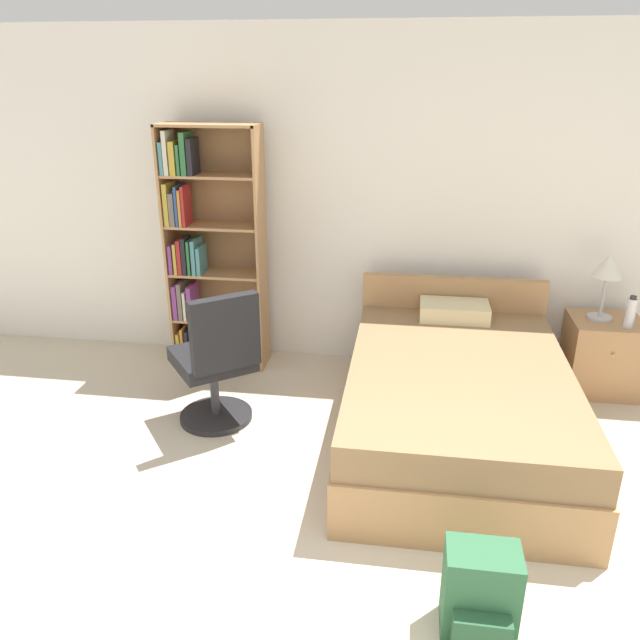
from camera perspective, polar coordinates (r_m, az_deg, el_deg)
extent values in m
cube|color=white|center=(4.92, 7.29, 10.42)|extent=(9.00, 0.06, 2.60)
cube|color=#AD7F51|center=(5.08, -13.42, 6.34)|extent=(0.02, 0.31, 1.91)
cube|color=#AD7F51|center=(4.86, -5.35, 6.15)|extent=(0.02, 0.31, 1.91)
cube|color=#936C45|center=(5.10, -8.98, 6.71)|extent=(0.75, 0.01, 1.91)
cube|color=#AD7F51|center=(5.29, -8.85, -3.62)|extent=(0.71, 0.29, 0.02)
cube|color=gold|center=(5.31, -12.47, -2.18)|extent=(0.03, 0.22, 0.25)
cube|color=orange|center=(5.27, -12.18, -2.07)|extent=(0.02, 0.18, 0.30)
cube|color=black|center=(5.28, -11.73, -2.09)|extent=(0.03, 0.22, 0.28)
cube|color=teal|center=(5.26, -11.22, -2.28)|extent=(0.04, 0.21, 0.26)
cube|color=orange|center=(5.24, -10.76, -2.19)|extent=(0.03, 0.21, 0.28)
cube|color=maroon|center=(5.23, -10.29, -1.95)|extent=(0.04, 0.23, 0.32)
cube|color=beige|center=(5.22, -9.78, -2.19)|extent=(0.04, 0.23, 0.28)
cube|color=#AD7F51|center=(5.14, -9.09, 0.22)|extent=(0.71, 0.29, 0.02)
cube|color=#7A387F|center=(5.14, -12.85, 1.76)|extent=(0.04, 0.18, 0.28)
cube|color=#665B51|center=(5.15, -12.30, 1.96)|extent=(0.03, 0.24, 0.30)
cube|color=beige|center=(5.13, -11.98, 1.50)|extent=(0.02, 0.20, 0.23)
cube|color=#7A387F|center=(5.12, -11.52, 1.74)|extent=(0.04, 0.21, 0.28)
cube|color=#AD7F51|center=(5.01, -9.35, 4.28)|extent=(0.71, 0.29, 0.02)
cube|color=#7A387F|center=(5.06, -13.13, 5.63)|extent=(0.03, 0.23, 0.23)
cube|color=gold|center=(5.03, -12.78, 5.65)|extent=(0.02, 0.20, 0.24)
cube|color=maroon|center=(5.01, -12.43, 5.80)|extent=(0.03, 0.20, 0.27)
cube|color=black|center=(4.99, -12.08, 5.84)|extent=(0.03, 0.17, 0.29)
cube|color=#2D6638|center=(4.98, -11.65, 5.73)|extent=(0.02, 0.18, 0.27)
cube|color=teal|center=(4.99, -11.15, 5.82)|extent=(0.03, 0.23, 0.27)
cube|color=teal|center=(4.97, -10.77, 5.46)|extent=(0.03, 0.19, 0.22)
cube|color=#AD7F51|center=(4.91, -9.62, 8.52)|extent=(0.71, 0.29, 0.02)
cube|color=gold|center=(4.95, -13.57, 10.31)|extent=(0.04, 0.20, 0.32)
cube|color=#665B51|center=(4.93, -13.08, 9.92)|extent=(0.04, 0.19, 0.25)
cube|color=navy|center=(4.94, -12.60, 10.27)|extent=(0.02, 0.24, 0.30)
cube|color=orange|center=(4.93, -12.30, 10.12)|extent=(0.02, 0.23, 0.27)
cube|color=maroon|center=(4.89, -12.12, 10.21)|extent=(0.02, 0.18, 0.30)
cube|color=#AD7F51|center=(4.84, -9.91, 12.91)|extent=(0.71, 0.29, 0.02)
cube|color=teal|center=(4.90, -13.97, 14.21)|extent=(0.03, 0.20, 0.24)
cube|color=beige|center=(4.87, -13.65, 14.69)|extent=(0.03, 0.19, 0.32)
cube|color=gold|center=(4.88, -12.98, 14.30)|extent=(0.04, 0.22, 0.24)
cube|color=#2D6638|center=(4.85, -12.52, 14.17)|extent=(0.02, 0.20, 0.22)
cube|color=#2D6638|center=(4.84, -12.07, 14.70)|extent=(0.04, 0.21, 0.31)
cube|color=black|center=(4.81, -11.54, 14.45)|extent=(0.04, 0.19, 0.26)
cube|color=#AD7F51|center=(4.80, -10.20, 17.17)|extent=(0.75, 0.31, 0.02)
cube|color=#AD7F51|center=(4.17, 12.24, -8.80)|extent=(1.38, 2.09, 0.34)
cube|color=olive|center=(4.04, 12.55, -5.40)|extent=(1.35, 2.05, 0.22)
cube|color=#AD7F51|center=(4.97, 11.85, -0.60)|extent=(1.38, 0.08, 0.81)
cube|color=beige|center=(4.70, 12.17, 0.83)|extent=(0.50, 0.30, 0.12)
cylinder|color=#232326|center=(4.46, -9.46, -8.62)|extent=(0.50, 0.50, 0.04)
cylinder|color=#333338|center=(4.36, -9.62, -6.30)|extent=(0.06, 0.06, 0.37)
cube|color=black|center=(4.26, -9.82, -3.50)|extent=(0.67, 0.67, 0.10)
cube|color=black|center=(3.90, -8.67, -1.22)|extent=(0.40, 0.33, 0.48)
cube|color=#AD7F51|center=(5.13, 24.35, -2.93)|extent=(0.51, 0.46, 0.56)
sphere|color=tan|center=(4.87, 25.25, -2.90)|extent=(0.02, 0.02, 0.02)
cylinder|color=#B2B2B7|center=(5.03, 24.18, 0.22)|extent=(0.18, 0.18, 0.02)
cylinder|color=#B2B2B7|center=(4.98, 24.46, 1.95)|extent=(0.02, 0.02, 0.30)
cone|color=silver|center=(4.91, 24.89, 4.60)|extent=(0.21, 0.21, 0.18)
cylinder|color=silver|center=(4.92, 26.51, 0.57)|extent=(0.07, 0.07, 0.21)
cylinder|color=#2D2D33|center=(4.88, 26.74, 1.85)|extent=(0.04, 0.04, 0.02)
cube|color=#2D603D|center=(2.95, 14.42, -22.91)|extent=(0.31, 0.21, 0.42)
cube|color=#275234|center=(2.92, 14.49, -26.22)|extent=(0.24, 0.07, 0.19)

